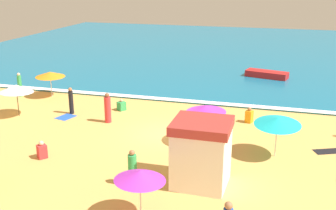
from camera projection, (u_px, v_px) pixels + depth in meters
name	position (u px, v px, depth m)	size (l,w,h in m)	color
ground_plane	(164.00, 134.00, 23.31)	(60.00, 60.00, 0.00)	#E0A856
ocean_water	(229.00, 50.00, 48.96)	(60.00, 44.00, 0.10)	#146B93
wave_breaker_foam	(189.00, 101.00, 29.05)	(57.00, 0.70, 0.01)	white
lifeguard_cabana	(201.00, 152.00, 17.35)	(2.43, 2.29, 2.90)	white
beach_umbrella_1	(50.00, 74.00, 29.98)	(3.03, 3.03, 1.90)	silver
beach_umbrella_2	(16.00, 88.00, 25.73)	(2.92, 2.92, 2.13)	#4C3823
beach_umbrella_5	(140.00, 175.00, 14.76)	(2.68, 2.68, 2.00)	silver
beach_umbrella_6	(205.00, 109.00, 21.44)	(3.06, 3.06, 2.19)	silver
beach_umbrella_7	(278.00, 121.00, 19.91)	(2.45, 2.47, 2.14)	silver
beachgoer_0	(249.00, 116.00, 25.02)	(0.51, 0.51, 0.97)	orange
beachgoer_1	(20.00, 85.00, 30.27)	(0.43, 0.43, 1.79)	green
beachgoer_2	(122.00, 106.00, 27.30)	(0.65, 0.65, 0.78)	green
beachgoer_3	(132.00, 169.00, 17.44)	(0.46, 0.46, 1.65)	green
beachgoer_4	(108.00, 109.00, 24.92)	(0.49, 0.49, 1.86)	red
beachgoer_5	(42.00, 151.00, 20.17)	(0.59, 0.59, 0.91)	red
beachgoer_8	(71.00, 101.00, 26.48)	(0.33, 0.33, 1.76)	black
beach_towel_0	(66.00, 117.00, 26.05)	(1.20, 1.35, 0.01)	blue
beach_towel_2	(330.00, 151.00, 21.03)	(1.83, 1.30, 0.01)	black
small_boat_0	(267.00, 74.00, 35.67)	(3.79, 2.12, 0.54)	red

